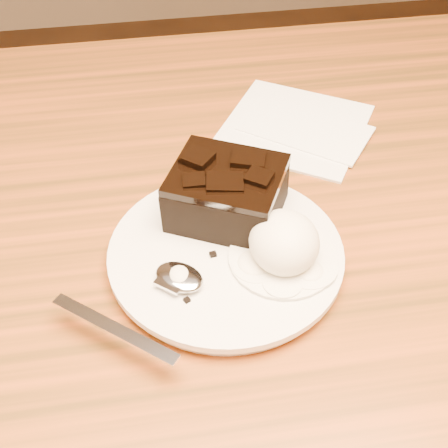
{
  "coord_description": "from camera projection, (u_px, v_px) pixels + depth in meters",
  "views": [
    {
      "loc": [
        0.02,
        -0.41,
        1.17
      ],
      "look_at": [
        0.08,
        -0.03,
        0.79
      ],
      "focal_mm": 49.23,
      "sensor_mm": 36.0,
      "label": 1
    }
  ],
  "objects": [
    {
      "name": "crumb_a",
      "position": [
        213.0,
        254.0,
        0.54
      ],
      "size": [
        0.01,
        0.01,
        0.0
      ],
      "primitive_type": "cube",
      "rotation": [
        0.0,
        0.0,
        0.15
      ],
      "color": "black",
      "rests_on": "plate"
    },
    {
      "name": "melt_puddle",
      "position": [
        283.0,
        258.0,
        0.54
      ],
      "size": [
        0.1,
        0.1,
        0.0
      ],
      "primitive_type": "cylinder",
      "color": "silver",
      "rests_on": "plate"
    },
    {
      "name": "brownie",
      "position": [
        227.0,
        196.0,
        0.57
      ],
      "size": [
        0.13,
        0.12,
        0.05
      ],
      "primitive_type": "cube",
      "rotation": [
        0.0,
        0.0,
        -0.47
      ],
      "color": "black",
      "rests_on": "plate"
    },
    {
      "name": "ice_cream_scoop",
      "position": [
        284.0,
        242.0,
        0.53
      ],
      "size": [
        0.06,
        0.06,
        0.05
      ],
      "primitive_type": "ellipsoid",
      "color": "white",
      "rests_on": "plate"
    },
    {
      "name": "spoon",
      "position": [
        179.0,
        278.0,
        0.52
      ],
      "size": [
        0.16,
        0.14,
        0.01
      ],
      "primitive_type": null,
      "rotation": [
        0.0,
        0.0,
        0.88
      ],
      "color": "silver",
      "rests_on": "plate"
    },
    {
      "name": "crumb_b",
      "position": [
        187.0,
        300.0,
        0.51
      ],
      "size": [
        0.01,
        0.01,
        0.0
      ],
      "primitive_type": "cube",
      "rotation": [
        0.0,
        0.0,
        0.51
      ],
      "color": "black",
      "rests_on": "plate"
    },
    {
      "name": "dining_table",
      "position": [
        160.0,
        431.0,
        0.84
      ],
      "size": [
        1.2,
        0.8,
        0.75
      ],
      "primitive_type": null,
      "color": "#4A2E11",
      "rests_on": "floor"
    },
    {
      "name": "napkin",
      "position": [
        294.0,
        126.0,
        0.71
      ],
      "size": [
        0.21,
        0.21,
        0.01
      ],
      "primitive_type": "cube",
      "rotation": [
        0.0,
        0.0,
        -0.56
      ],
      "color": "white",
      "rests_on": "dining_table"
    },
    {
      "name": "plate",
      "position": [
        226.0,
        256.0,
        0.55
      ],
      "size": [
        0.21,
        0.21,
        0.02
      ],
      "primitive_type": "cylinder",
      "color": "silver",
      "rests_on": "dining_table"
    }
  ]
}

